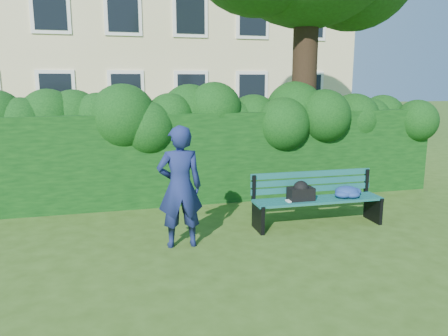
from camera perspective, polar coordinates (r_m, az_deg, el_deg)
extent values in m
plane|color=#334F17|center=(7.16, 1.24, -8.39)|extent=(80.00, 80.00, 0.00)
cube|color=white|center=(16.56, -21.07, 9.10)|extent=(1.30, 0.08, 1.60)
cube|color=black|center=(16.52, -21.08, 9.09)|extent=(1.05, 0.04, 1.35)
cube|color=white|center=(16.48, -12.64, 9.56)|extent=(1.30, 0.08, 1.60)
cube|color=black|center=(16.44, -12.64, 9.56)|extent=(1.05, 0.04, 1.35)
cube|color=white|center=(16.75, -4.30, 9.82)|extent=(1.30, 0.08, 1.60)
cube|color=black|center=(16.71, -4.27, 9.82)|extent=(1.05, 0.04, 1.35)
cube|color=white|center=(17.35, 3.63, 9.88)|extent=(1.30, 0.08, 1.60)
cube|color=black|center=(17.32, 3.68, 9.87)|extent=(1.05, 0.04, 1.35)
cube|color=white|center=(18.25, 10.91, 9.77)|extent=(1.30, 0.08, 1.60)
cube|color=black|center=(18.22, 10.96, 9.76)|extent=(1.05, 0.04, 1.35)
cube|color=white|center=(16.73, -21.78, 18.71)|extent=(1.30, 0.08, 1.60)
cube|color=black|center=(16.69, -21.79, 18.73)|extent=(1.05, 0.04, 1.35)
cube|color=white|center=(16.65, -13.08, 19.23)|extent=(1.30, 0.08, 1.60)
cube|color=black|center=(16.61, -13.07, 19.25)|extent=(1.05, 0.04, 1.35)
cube|color=white|center=(16.92, -4.44, 19.34)|extent=(1.30, 0.08, 1.60)
cube|color=black|center=(16.88, -4.42, 19.36)|extent=(1.05, 0.04, 1.35)
cube|color=white|center=(17.51, 3.75, 19.07)|extent=(1.30, 0.08, 1.60)
cube|color=black|center=(17.48, 3.80, 19.09)|extent=(1.05, 0.04, 1.35)
cube|color=white|center=(18.40, 11.25, 18.51)|extent=(1.30, 0.08, 1.60)
cube|color=black|center=(18.37, 11.30, 18.52)|extent=(1.05, 0.04, 1.35)
cube|color=black|center=(9.01, -2.60, 1.61)|extent=(10.00, 1.00, 1.80)
cylinder|color=black|center=(9.84, 10.49, 12.70)|extent=(0.53, 0.53, 5.38)
cube|color=#0D4145|center=(7.37, 12.80, -4.44)|extent=(2.22, 0.14, 0.04)
cube|color=#0D4145|center=(7.47, 12.39, -4.20)|extent=(2.22, 0.14, 0.04)
cube|color=#0D4145|center=(7.58, 11.99, -3.97)|extent=(2.22, 0.14, 0.04)
cube|color=#0D4145|center=(7.68, 11.60, -3.75)|extent=(2.22, 0.14, 0.04)
cube|color=#0D4145|center=(7.72, 11.38, -2.67)|extent=(2.22, 0.07, 0.10)
cube|color=#0D4145|center=(7.70, 11.39, -1.71)|extent=(2.22, 0.07, 0.10)
cube|color=#0D4145|center=(7.68, 11.39, -0.75)|extent=(2.22, 0.07, 0.10)
cube|color=black|center=(7.20, 4.47, -6.47)|extent=(0.07, 0.50, 0.44)
cube|color=black|center=(7.32, 3.89, -2.66)|extent=(0.06, 0.06, 0.45)
cube|color=black|center=(7.09, 4.63, -4.89)|extent=(0.07, 0.42, 0.05)
cube|color=black|center=(8.10, 18.89, -5.05)|extent=(0.07, 0.50, 0.44)
cube|color=black|center=(8.20, 18.11, -1.68)|extent=(0.06, 0.06, 0.45)
cube|color=black|center=(8.00, 19.18, -3.63)|extent=(0.07, 0.42, 0.05)
cube|color=white|center=(7.27, 8.83, -4.25)|extent=(0.18, 0.13, 0.02)
cube|color=black|center=(7.36, 10.00, -3.33)|extent=(0.42, 0.27, 0.21)
imported|color=navy|center=(6.37, -5.78, -2.48)|extent=(0.67, 0.45, 1.80)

